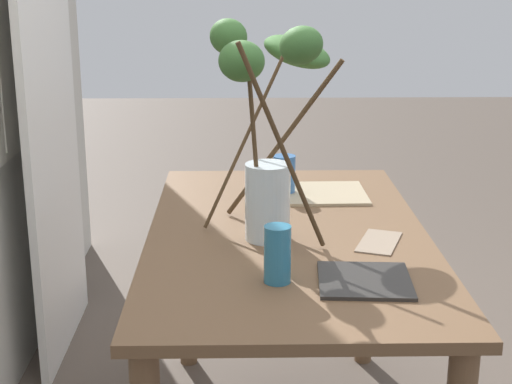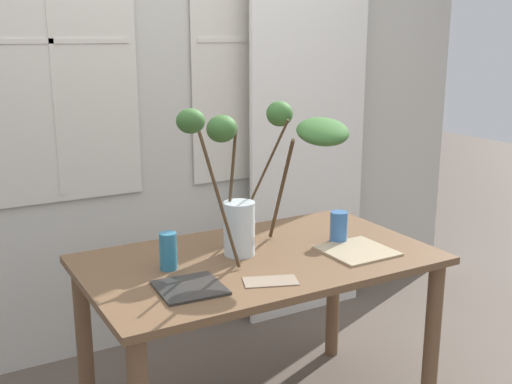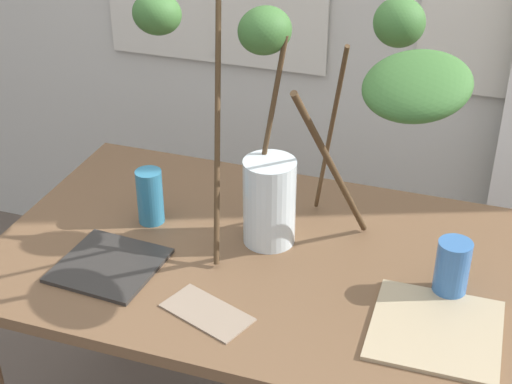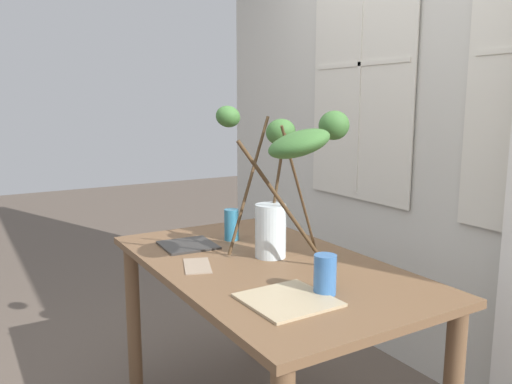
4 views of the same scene
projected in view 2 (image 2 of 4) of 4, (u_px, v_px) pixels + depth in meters
name	position (u px, v px, depth m)	size (l,w,h in m)	color
back_wall_with_windows	(159.00, 68.00, 3.25)	(4.03, 0.14, 2.96)	beige
curtain_sheer_side	(309.00, 121.00, 3.58)	(0.77, 0.03, 2.35)	white
dining_table	(259.00, 284.00, 2.57)	(1.41, 0.82, 0.78)	brown
vase_with_branches	(263.00, 167.00, 2.51)	(0.77, 0.44, 0.64)	silver
drinking_glass_blue_left	(168.00, 251.00, 2.39)	(0.07, 0.07, 0.15)	teal
drinking_glass_blue_right	(339.00, 227.00, 2.70)	(0.08, 0.08, 0.14)	#386BAD
plate_square_left	(190.00, 288.00, 2.22)	(0.23, 0.23, 0.01)	#2D2B28
plate_square_right	(357.00, 251.00, 2.59)	(0.27, 0.27, 0.01)	tan
napkin_folded	(271.00, 281.00, 2.28)	(0.20, 0.10, 0.00)	gray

